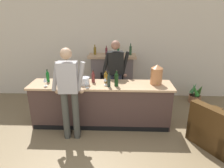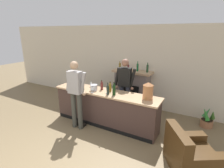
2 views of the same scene
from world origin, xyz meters
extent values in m
cube|color=beige|center=(0.00, 4.01, 1.38)|extent=(12.00, 0.07, 2.75)
cube|color=#432F2A|center=(-0.16, 2.31, 0.46)|extent=(2.98, 0.58, 0.92)
cube|color=tan|center=(-0.16, 2.31, 0.94)|extent=(3.05, 0.65, 0.04)
cube|color=black|center=(-0.16, 2.02, 0.05)|extent=(2.92, 0.01, 0.10)
cube|color=slate|center=(0.04, 3.76, 0.62)|extent=(1.14, 0.44, 1.23)
cube|color=black|center=(0.04, 3.52, 0.45)|extent=(0.63, 0.02, 0.79)
cube|color=tan|center=(0.04, 3.74, 1.27)|extent=(1.30, 0.52, 0.07)
cylinder|color=brown|center=(-0.43, 3.74, 1.40)|extent=(0.07, 0.07, 0.20)
cylinder|color=brown|center=(-0.43, 3.74, 1.54)|extent=(0.03, 0.03, 0.07)
cylinder|color=maroon|center=(-0.12, 3.74, 1.39)|extent=(0.06, 0.06, 0.18)
cylinder|color=maroon|center=(-0.12, 3.74, 1.51)|extent=(0.02, 0.02, 0.06)
cylinder|color=#15562B|center=(0.20, 3.74, 1.42)|extent=(0.06, 0.06, 0.24)
cylinder|color=#15562B|center=(0.20, 3.74, 1.58)|extent=(0.03, 0.03, 0.08)
cylinder|color=#214127|center=(0.54, 3.74, 1.42)|extent=(0.07, 0.07, 0.23)
cylinder|color=#214127|center=(0.54, 3.74, 1.57)|extent=(0.03, 0.03, 0.08)
cube|color=#412911|center=(2.17, 1.67, 0.20)|extent=(1.15, 1.16, 0.40)
cube|color=#412911|center=(1.90, 1.50, 0.42)|extent=(0.61, 0.83, 0.83)
cube|color=#412911|center=(1.99, 1.95, 0.27)|extent=(0.79, 0.60, 0.54)
cylinder|color=#9D6745|center=(2.38, 3.54, 0.10)|extent=(0.32, 0.32, 0.20)
cylinder|color=#332319|center=(2.38, 3.54, 0.19)|extent=(0.29, 0.29, 0.02)
cone|color=#42792F|center=(2.49, 3.53, 0.39)|extent=(0.15, 0.34, 0.37)
cone|color=#3A7D40|center=(2.35, 3.63, 0.38)|extent=(0.27, 0.19, 0.33)
cone|color=#2E7F2A|center=(2.32, 3.46, 0.40)|extent=(0.29, 0.24, 0.36)
cylinder|color=#404139|center=(-0.61, 1.76, 0.50)|extent=(0.13, 0.13, 1.01)
cube|color=black|center=(-0.61, 1.83, 0.04)|extent=(0.11, 0.24, 0.07)
cylinder|color=#404139|center=(-0.81, 1.75, 0.50)|extent=(0.13, 0.13, 1.01)
cube|color=black|center=(-0.81, 1.82, 0.04)|extent=(0.11, 0.24, 0.07)
cube|color=#9E9B9A|center=(-0.71, 1.76, 1.29)|extent=(0.37, 0.23, 0.58)
cylinder|color=#9E9B9A|center=(-0.48, 1.79, 1.30)|extent=(0.20, 0.08, 0.57)
sphere|color=tan|center=(-0.48, 1.81, 1.00)|extent=(0.09, 0.09, 0.09)
cylinder|color=#9E9B9A|center=(-0.94, 1.77, 1.30)|extent=(0.20, 0.08, 0.57)
sphere|color=tan|center=(-0.94, 1.79, 1.00)|extent=(0.09, 0.09, 0.09)
sphere|color=tan|center=(-0.71, 1.76, 1.73)|extent=(0.21, 0.21, 0.21)
cylinder|color=#343847|center=(0.04, 2.91, 0.51)|extent=(0.13, 0.13, 1.01)
cube|color=black|center=(0.06, 2.84, 0.04)|extent=(0.14, 0.25, 0.07)
cylinder|color=#343847|center=(0.24, 2.94, 0.51)|extent=(0.13, 0.13, 1.01)
cube|color=black|center=(0.25, 2.87, 0.04)|extent=(0.14, 0.25, 0.07)
cube|color=black|center=(0.14, 2.92, 1.28)|extent=(0.39, 0.27, 0.54)
cylinder|color=black|center=(-0.08, 2.87, 1.27)|extent=(0.20, 0.08, 0.57)
sphere|color=#96654F|center=(-0.08, 2.85, 0.97)|extent=(0.09, 0.09, 0.09)
cylinder|color=black|center=(0.37, 2.94, 1.27)|extent=(0.20, 0.08, 0.57)
sphere|color=#96654F|center=(0.38, 2.92, 0.97)|extent=(0.09, 0.09, 0.09)
sphere|color=#96654F|center=(0.14, 2.92, 1.70)|extent=(0.21, 0.21, 0.21)
cylinder|color=#B06F42|center=(1.02, 2.36, 1.14)|extent=(0.25, 0.25, 0.35)
cone|color=#B06F42|center=(1.02, 2.36, 1.35)|extent=(0.25, 0.25, 0.07)
cylinder|color=#B29333|center=(1.02, 2.22, 1.04)|extent=(0.02, 0.04, 0.02)
cylinder|color=silver|center=(-0.49, 2.26, 1.04)|extent=(0.19, 0.19, 0.15)
cylinder|color=silver|center=(-0.49, 2.26, 1.12)|extent=(0.20, 0.20, 0.01)
cylinder|color=maroon|center=(-0.33, 2.42, 1.06)|extent=(0.07, 0.07, 0.19)
sphere|color=maroon|center=(-0.33, 2.42, 1.16)|extent=(0.07, 0.07, 0.07)
cylinder|color=maroon|center=(-0.33, 2.42, 1.19)|extent=(0.03, 0.03, 0.07)
cylinder|color=black|center=(-0.33, 2.42, 1.23)|extent=(0.03, 0.03, 0.01)
cylinder|color=#1F2D26|center=(0.03, 2.16, 1.08)|extent=(0.07, 0.07, 0.22)
sphere|color=#1F2D26|center=(0.03, 2.16, 1.19)|extent=(0.06, 0.06, 0.06)
cylinder|color=#1F2D26|center=(0.03, 2.16, 1.23)|extent=(0.03, 0.03, 0.09)
cylinder|color=black|center=(0.03, 2.16, 1.28)|extent=(0.03, 0.03, 0.01)
cylinder|color=#0F581C|center=(-1.33, 2.41, 1.06)|extent=(0.07, 0.07, 0.20)
sphere|color=#0F581C|center=(-1.33, 2.41, 1.16)|extent=(0.06, 0.06, 0.06)
cylinder|color=#0F581C|center=(-1.33, 2.41, 1.20)|extent=(0.03, 0.03, 0.08)
cylinder|color=black|center=(-1.33, 2.41, 1.25)|extent=(0.03, 0.03, 0.01)
cylinder|color=black|center=(0.18, 2.21, 1.09)|extent=(0.08, 0.08, 0.24)
sphere|color=black|center=(0.18, 2.21, 1.20)|extent=(0.08, 0.08, 0.08)
cylinder|color=black|center=(0.18, 2.21, 1.25)|extent=(0.03, 0.03, 0.09)
cylinder|color=black|center=(0.18, 2.21, 1.30)|extent=(0.04, 0.04, 0.01)
cylinder|color=brown|center=(-0.05, 2.41, 1.06)|extent=(0.08, 0.08, 0.19)
sphere|color=brown|center=(-0.05, 2.41, 1.15)|extent=(0.08, 0.08, 0.08)
cylinder|color=brown|center=(-0.05, 2.41, 1.19)|extent=(0.03, 0.03, 0.07)
cylinder|color=black|center=(-0.05, 2.41, 1.23)|extent=(0.04, 0.04, 0.01)
cylinder|color=#174124|center=(-0.79, 2.15, 1.07)|extent=(0.07, 0.07, 0.20)
sphere|color=#174124|center=(-0.79, 2.15, 1.17)|extent=(0.07, 0.07, 0.07)
cylinder|color=#174124|center=(-0.79, 2.15, 1.21)|extent=(0.03, 0.03, 0.08)
cylinder|color=black|center=(-0.79, 2.15, 1.25)|extent=(0.03, 0.03, 0.01)
cylinder|color=silver|center=(-1.00, 2.13, 0.97)|extent=(0.06, 0.06, 0.01)
cylinder|color=silver|center=(-1.00, 2.13, 1.01)|extent=(0.01, 0.01, 0.07)
cone|color=silver|center=(-1.00, 2.13, 1.08)|extent=(0.07, 0.07, 0.08)
cylinder|color=silver|center=(-1.29, 2.15, 0.97)|extent=(0.07, 0.07, 0.01)
cylinder|color=silver|center=(-1.29, 2.15, 1.02)|extent=(0.01, 0.01, 0.09)
cone|color=silver|center=(-1.29, 2.15, 1.11)|extent=(0.08, 0.08, 0.09)
cylinder|color=silver|center=(-0.75, 2.49, 0.97)|extent=(0.07, 0.07, 0.01)
cylinder|color=silver|center=(-0.75, 2.49, 1.02)|extent=(0.01, 0.01, 0.09)
cone|color=silver|center=(-0.75, 2.49, 1.10)|extent=(0.07, 0.07, 0.08)
cylinder|color=silver|center=(-0.05, 2.25, 0.97)|extent=(0.06, 0.06, 0.01)
cylinder|color=silver|center=(-0.05, 2.25, 1.02)|extent=(0.01, 0.01, 0.09)
cone|color=silver|center=(-0.05, 2.25, 1.10)|extent=(0.07, 0.07, 0.07)
cylinder|color=silver|center=(-0.42, 2.08, 0.97)|extent=(0.07, 0.07, 0.01)
cylinder|color=silver|center=(-0.42, 2.08, 1.01)|extent=(0.01, 0.01, 0.08)
cone|color=silver|center=(-0.42, 2.08, 1.09)|extent=(0.08, 0.08, 0.07)
camera|label=1|loc=(0.23, -1.67, 2.45)|focal=32.00mm
camera|label=2|loc=(2.21, -1.50, 2.54)|focal=28.00mm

